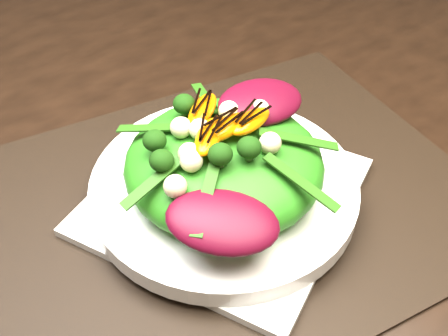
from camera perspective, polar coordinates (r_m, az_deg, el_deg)
dining_table at (r=0.63m, az=-21.85°, el=-3.04°), size 1.60×0.90×0.75m
placemat at (r=0.56m, az=0.00°, el=-3.51°), size 0.60×0.50×0.00m
plate_base at (r=0.55m, az=0.00°, el=-3.02°), size 0.32×0.32×0.01m
salad_bowl at (r=0.54m, az=0.00°, el=-1.94°), size 0.33×0.33×0.02m
lettuce_mound at (r=0.52m, az=0.00°, el=0.55°), size 0.24×0.24×0.07m
radicchio_leaf at (r=0.54m, az=4.03°, el=7.20°), size 0.10×0.07×0.02m
orange_segment at (r=0.50m, az=-3.52°, el=4.10°), size 0.06×0.05×0.01m
broccoli_floret at (r=0.49m, az=-7.84°, el=2.83°), size 0.03×0.03×0.03m
macadamia_nut at (r=0.48m, az=6.36°, el=2.01°), size 0.03×0.03×0.02m
balsamic_drizzle at (r=0.49m, az=-3.56°, el=4.84°), size 0.04×0.03×0.00m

